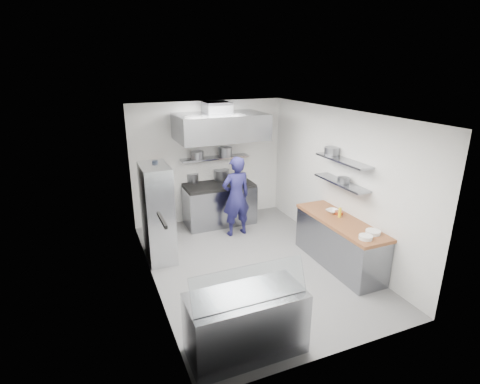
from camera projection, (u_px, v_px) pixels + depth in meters
name	position (u px, v px, depth m)	size (l,w,h in m)	color
floor	(252.00, 264.00, 7.02)	(5.00, 5.00, 0.00)	slate
ceiling	(254.00, 113.00, 6.12)	(5.00, 5.00, 0.00)	silver
wall_back	(209.00, 162.00, 8.75)	(3.60, 0.02, 2.80)	white
wall_front	(341.00, 258.00, 4.38)	(3.60, 0.02, 2.80)	white
wall_left	(150.00, 208.00, 5.91)	(5.00, 0.02, 2.80)	white
wall_right	(338.00, 182.00, 7.22)	(5.00, 0.02, 2.80)	white
gas_range	(219.00, 205.00, 8.75)	(1.60, 0.80, 0.90)	gray
cooktop	(219.00, 185.00, 8.59)	(1.57, 0.78, 0.06)	black
stock_pot_left	(193.00, 178.00, 8.71)	(0.27, 0.27, 0.20)	slate
stock_pot_mid	(222.00, 175.00, 8.89)	(0.37, 0.37, 0.24)	slate
stock_pot_right	(241.00, 179.00, 8.68)	(0.28, 0.28, 0.16)	slate
over_range_shelf	(215.00, 158.00, 8.61)	(1.60, 0.30, 0.04)	gray
shelf_pot_a	(197.00, 155.00, 8.38)	(0.28, 0.28, 0.18)	slate
shelf_pot_b	(225.00, 152.00, 8.62)	(0.31, 0.31, 0.22)	slate
extractor_hood	(221.00, 127.00, 8.00)	(1.90, 1.15, 0.55)	gray
hood_duct	(217.00, 107.00, 8.07)	(0.55, 0.55, 0.24)	slate
red_firebox	(156.00, 167.00, 8.24)	(0.22, 0.10, 0.26)	red
chef	(236.00, 196.00, 8.02)	(0.64, 0.42, 1.76)	#1A1849
wire_rack	(157.00, 213.00, 6.99)	(0.50, 0.90, 1.85)	silver
rack_bin_a	(158.00, 219.00, 7.02)	(0.15, 0.19, 0.17)	white
rack_bin_b	(152.00, 187.00, 7.24)	(0.12, 0.16, 0.14)	yellow
rack_jar	(155.00, 166.00, 6.86)	(0.11, 0.11, 0.18)	black
knife_strip	(162.00, 220.00, 5.09)	(0.04, 0.55, 0.05)	black
prep_counter_base	(339.00, 244.00, 6.90)	(0.62, 2.00, 0.84)	gray
prep_counter_top	(341.00, 222.00, 6.75)	(0.65, 2.04, 0.06)	brown
plate_stack_a	(366.00, 237.00, 6.00)	(0.22, 0.22, 0.06)	white
plate_stack_b	(373.00, 232.00, 6.18)	(0.24, 0.24, 0.06)	white
copper_pan	(339.00, 213.00, 6.99)	(0.16, 0.16, 0.06)	#CA6039
squeeze_bottle	(340.00, 213.00, 6.84)	(0.05, 0.05, 0.18)	yellow
mixing_bowl	(333.00, 211.00, 7.07)	(0.23, 0.23, 0.06)	white
wall_shelf_lower	(341.00, 183.00, 6.87)	(0.30, 1.30, 0.04)	gray
wall_shelf_upper	(343.00, 160.00, 6.73)	(0.30, 1.30, 0.04)	gray
shelf_pot_c	(344.00, 180.00, 6.79)	(0.22, 0.22, 0.10)	slate
shelf_pot_d	(332.00, 151.00, 7.09)	(0.29, 0.29, 0.14)	slate
display_case	(246.00, 323.00, 4.77)	(1.50, 0.70, 0.85)	gray
display_glass	(250.00, 284.00, 4.46)	(1.47, 0.02, 0.45)	silver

